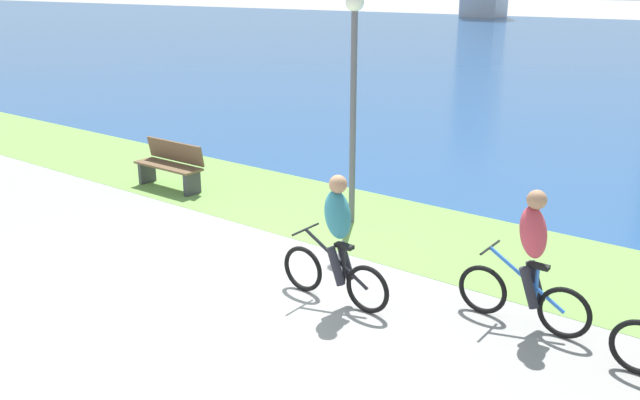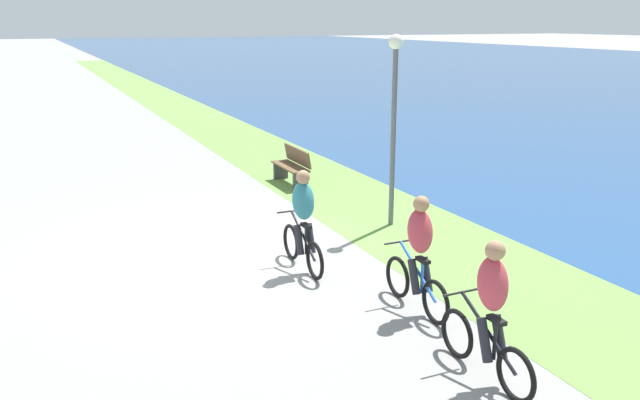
{
  "view_description": "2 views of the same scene",
  "coord_description": "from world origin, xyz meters",
  "px_view_note": "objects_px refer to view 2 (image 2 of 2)",
  "views": [
    {
      "loc": [
        5.89,
        -5.31,
        3.8
      ],
      "look_at": [
        1.14,
        0.93,
        1.23
      ],
      "focal_mm": 37.47,
      "sensor_mm": 36.0,
      "label": 1
    },
    {
      "loc": [
        10.63,
        -3.06,
        3.89
      ],
      "look_at": [
        1.31,
        1.17,
        1.07
      ],
      "focal_mm": 36.76,
      "sensor_mm": 36.0,
      "label": 2
    }
  ],
  "objects_px": {
    "cyclist_distant_rear": "(490,311)",
    "bench_near_path": "(292,166)",
    "cyclist_lead": "(303,220)",
    "lamppost_tall": "(394,102)",
    "cyclist_trailing": "(419,254)"
  },
  "relations": [
    {
      "from": "cyclist_lead",
      "to": "cyclist_distant_rear",
      "type": "bearing_deg",
      "value": 7.97
    },
    {
      "from": "cyclist_lead",
      "to": "bench_near_path",
      "type": "height_order",
      "value": "cyclist_lead"
    },
    {
      "from": "bench_near_path",
      "to": "lamppost_tall",
      "type": "xyz_separation_m",
      "value": [
        3.87,
        0.52,
        1.96
      ]
    },
    {
      "from": "cyclist_distant_rear",
      "to": "lamppost_tall",
      "type": "height_order",
      "value": "lamppost_tall"
    },
    {
      "from": "cyclist_lead",
      "to": "lamppost_tall",
      "type": "height_order",
      "value": "lamppost_tall"
    },
    {
      "from": "bench_near_path",
      "to": "cyclist_trailing",
      "type": "bearing_deg",
      "value": -8.92
    },
    {
      "from": "cyclist_lead",
      "to": "cyclist_trailing",
      "type": "bearing_deg",
      "value": 21.57
    },
    {
      "from": "bench_near_path",
      "to": "lamppost_tall",
      "type": "relative_size",
      "value": 0.41
    },
    {
      "from": "cyclist_distant_rear",
      "to": "bench_near_path",
      "type": "xyz_separation_m",
      "value": [
        -9.3,
        1.44,
        -0.38
      ]
    },
    {
      "from": "cyclist_trailing",
      "to": "bench_near_path",
      "type": "distance_m",
      "value": 7.55
    },
    {
      "from": "cyclist_trailing",
      "to": "cyclist_distant_rear",
      "type": "height_order",
      "value": "cyclist_trailing"
    },
    {
      "from": "lamppost_tall",
      "to": "bench_near_path",
      "type": "bearing_deg",
      "value": -172.36
    },
    {
      "from": "cyclist_trailing",
      "to": "lamppost_tall",
      "type": "bearing_deg",
      "value": 154.79
    },
    {
      "from": "cyclist_trailing",
      "to": "bench_near_path",
      "type": "relative_size",
      "value": 1.1
    },
    {
      "from": "cyclist_lead",
      "to": "lamppost_tall",
      "type": "distance_m",
      "value": 3.33
    }
  ]
}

